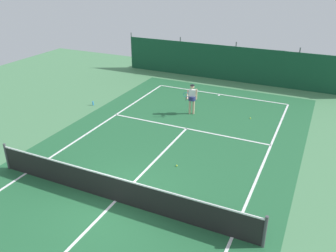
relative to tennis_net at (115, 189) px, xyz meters
name	(u,v)px	position (x,y,z in m)	size (l,w,h in m)	color
ground_plane	(116,201)	(0.00, 0.00, -0.51)	(36.00, 36.00, 0.00)	#4C8456
court_surface	(116,201)	(0.00, 0.00, -0.51)	(11.02, 26.60, 0.01)	#236038
tennis_net	(115,189)	(0.00, 0.00, 0.00)	(10.12, 0.10, 1.10)	black
back_fence	(236,70)	(0.00, 15.43, 0.16)	(16.30, 0.98, 2.70)	#14472D
tennis_player	(192,97)	(-0.48, 8.27, 0.45)	(0.57, 0.82, 1.64)	#D8AD8C
tennis_ball_near_player	(177,166)	(0.99, 2.97, -0.48)	(0.07, 0.07, 0.07)	#CCDB33
tennis_ball_midcourt	(250,118)	(2.58, 8.96, -0.48)	(0.07, 0.07, 0.07)	#CCDB33
parked_car	(272,64)	(2.16, 17.38, 0.33)	(2.37, 4.37, 1.68)	maroon
water_bottle	(93,103)	(-6.09, 7.04, -0.39)	(0.08, 0.08, 0.24)	#338CD8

